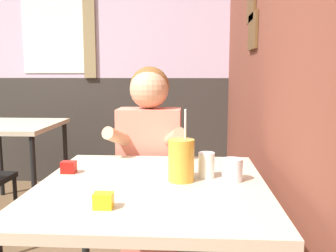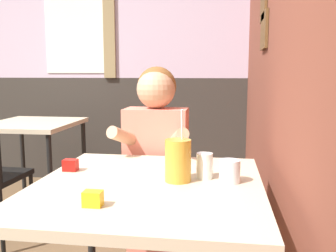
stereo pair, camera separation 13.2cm
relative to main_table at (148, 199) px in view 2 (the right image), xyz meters
The scene contains 10 objects.
brick_wall_right 1.36m from the main_table, 62.24° to the left, with size 0.08×4.72×2.70m.
back_wall 2.66m from the main_table, 108.51° to the left, with size 5.63×0.09×2.70m.
main_table is the anchor object (origin of this frame).
background_table 2.08m from the main_table, 129.78° to the left, with size 0.71×0.79×0.74m.
person_seated 0.62m from the main_table, 97.23° to the left, with size 0.42×0.41×1.19m.
cocktail_pitcher 0.19m from the main_table, 20.25° to the left, with size 0.10×0.10×0.28m.
glass_near_pitcher 0.33m from the main_table, ahead, with size 0.08×0.08×0.09m.
glass_center 0.26m from the main_table, 24.19° to the left, with size 0.07×0.07×0.10m.
condiment_ketchup 0.40m from the main_table, 160.92° to the left, with size 0.06×0.04×0.05m.
condiment_mustard 0.31m from the main_table, 114.41° to the right, with size 0.06×0.04×0.05m.
Camera 2 is at (1.08, -1.05, 1.16)m, focal length 40.00 mm.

